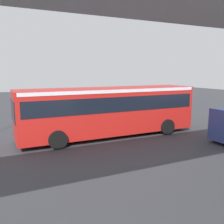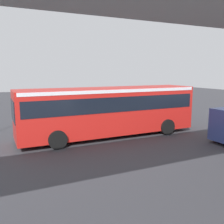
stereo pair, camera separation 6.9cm
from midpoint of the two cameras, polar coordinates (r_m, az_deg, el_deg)
name	(u,v)px [view 1 (the left image)]	position (r m, az deg, el deg)	size (l,w,h in m)	color
ground	(123,131)	(17.61, 2.34, -4.47)	(80.00, 80.00, 0.00)	#38383D
city_bus	(109,108)	(16.00, -0.78, 1.01)	(11.54, 2.85, 3.15)	red
pedestrian	(183,106)	(24.92, 15.76, 1.33)	(0.38, 0.38, 1.79)	#2D2D38
lane_dash_leftmost	(144,118)	(22.55, 7.15, -1.48)	(2.00, 0.20, 0.01)	silver
lane_dash_left	(103,122)	(20.69, -2.22, -2.39)	(2.00, 0.20, 0.01)	silver
lane_dash_centre	(55,127)	(19.48, -13.09, -3.36)	(2.00, 0.20, 0.01)	silver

